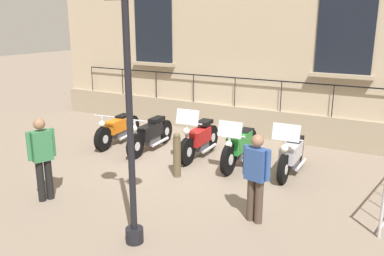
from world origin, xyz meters
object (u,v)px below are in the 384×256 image
motorcycle_orange (118,129)px  bollard (177,155)px  lamppost (127,59)px  pedestrian_standing (256,174)px  motorcycle_black (151,135)px  motorcycle_silver (291,155)px  motorcycle_red (199,140)px  pedestrian_walking (42,155)px  motorcycle_green (240,146)px

motorcycle_orange → bollard: bollard is taller
lamppost → pedestrian_standing: (-1.56, 1.39, -1.98)m
motorcycle_orange → motorcycle_black: motorcycle_black is taller
motorcycle_silver → pedestrian_standing: pedestrian_standing is taller
motorcycle_orange → pedestrian_standing: 5.56m
motorcycle_silver → pedestrian_standing: (2.50, 0.08, 0.44)m
motorcycle_red → pedestrian_walking: (3.68, -1.39, 0.47)m
motorcycle_red → bollard: 1.43m
pedestrian_standing → pedestrian_walking: 4.00m
motorcycle_red → bollard: (1.42, 0.20, 0.06)m
motorcycle_black → lamppost: size_ratio=0.54×
pedestrian_standing → motorcycle_green: bearing=-151.9°
lamppost → motorcycle_red: bearing=-165.6°
motorcycle_silver → lamppost: 4.90m
motorcycle_green → pedestrian_walking: size_ratio=1.29×
motorcycle_red → motorcycle_silver: size_ratio=1.08×
motorcycle_red → pedestrian_standing: bearing=44.0°
motorcycle_silver → pedestrian_standing: 2.54m
motorcycle_red → bollard: size_ratio=2.01×
motorcycle_red → lamppost: size_ratio=0.50×
motorcycle_black → lamppost: lamppost is taller
motorcycle_green → bollard: bearing=-34.9°
motorcycle_red → lamppost: bearing=14.4°
motorcycle_silver → motorcycle_black: bearing=-88.3°
motorcycle_black → motorcycle_green: bearing=91.3°
motorcycle_silver → bollard: (1.39, -2.16, 0.07)m
motorcycle_orange → pedestrian_standing: (2.43, 4.98, 0.47)m
pedestrian_standing → pedestrian_walking: pedestrian_walking is taller
motorcycle_red → motorcycle_green: bearing=85.9°
motorcycle_black → motorcycle_green: motorcycle_green is taller
motorcycle_black → motorcycle_green: (-0.06, 2.52, 0.05)m
motorcycle_red → motorcycle_orange: bearing=-87.9°
motorcycle_orange → pedestrian_walking: pedestrian_walking is taller
motorcycle_red → bollard: bearing=8.2°
bollard → motorcycle_black: bearing=-128.7°
pedestrian_standing → motorcycle_orange: bearing=-116.0°
motorcycle_green → motorcycle_silver: size_ratio=1.11×
motorcycle_red → pedestrian_standing: pedestrian_standing is taller
motorcycle_orange → lamppost: (3.99, 3.59, 2.45)m
motorcycle_green → pedestrian_standing: bearing=28.1°
motorcycle_orange → motorcycle_green: 3.68m
motorcycle_black → lamppost: (3.95, 2.44, 2.44)m
motorcycle_black → motorcycle_silver: motorcycle_silver is taller
motorcycle_orange → motorcycle_green: motorcycle_green is taller
motorcycle_black → bollard: bollard is taller
motorcycle_black → pedestrian_standing: bearing=58.1°
motorcycle_silver → lamppost: (4.06, -1.31, 2.42)m
pedestrian_standing → pedestrian_walking: bearing=-73.2°
motorcycle_green → lamppost: (4.01, -0.09, 2.38)m
bollard → pedestrian_standing: pedestrian_standing is taller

